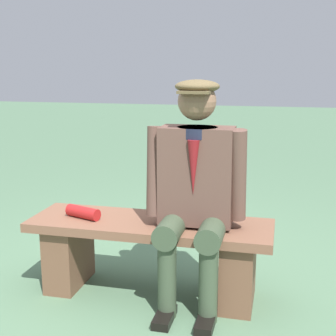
% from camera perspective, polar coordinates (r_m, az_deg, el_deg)
% --- Properties ---
extents(ground_plane, '(30.00, 30.00, 0.00)m').
position_cam_1_polar(ground_plane, '(3.19, -2.14, -14.76)').
color(ground_plane, '#547858').
extents(bench, '(1.54, 0.48, 0.49)m').
position_cam_1_polar(bench, '(3.06, -2.19, -9.62)').
color(bench, brown).
rests_on(bench, ground).
extents(seated_man, '(0.61, 0.56, 1.37)m').
position_cam_1_polar(seated_man, '(2.80, 3.25, -1.94)').
color(seated_man, brown).
rests_on(seated_man, ground).
extents(rolled_magazine, '(0.25, 0.15, 0.08)m').
position_cam_1_polar(rolled_magazine, '(3.10, -10.20, -5.28)').
color(rolled_magazine, '#B21E1E').
rests_on(rolled_magazine, bench).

